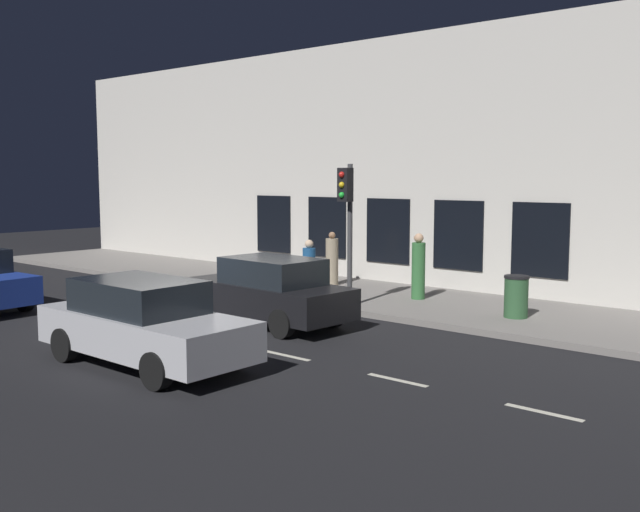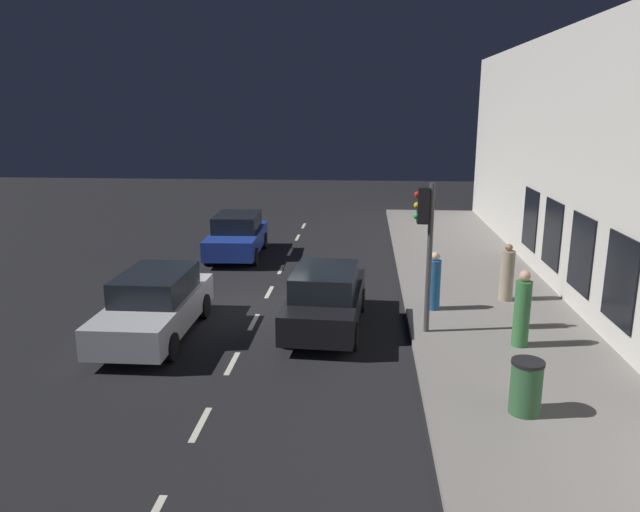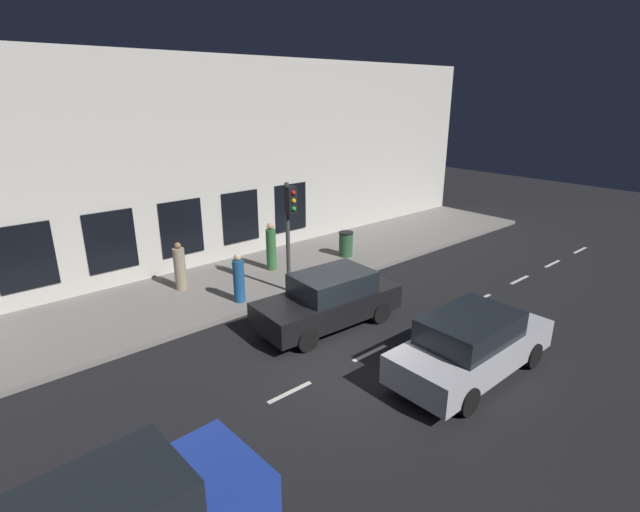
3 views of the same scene
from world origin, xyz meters
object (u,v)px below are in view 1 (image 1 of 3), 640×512
at_px(pedestrian_0, 309,271).
at_px(trash_bin, 516,296).
at_px(pedestrian_1, 332,261).
at_px(traffic_light, 347,207).
at_px(parked_car_2, 144,323).
at_px(pedestrian_2, 418,268).
at_px(parked_car_1, 269,291).

xyz_separation_m(pedestrian_0, trash_bin, (1.02, -5.59, -0.23)).
xyz_separation_m(pedestrian_1, trash_bin, (-1.11, -6.54, -0.24)).
distance_m(traffic_light, trash_bin, 4.64).
distance_m(pedestrian_0, trash_bin, 5.69).
xyz_separation_m(pedestrian_0, pedestrian_1, (2.13, 0.95, 0.01)).
bearing_deg(parked_car_2, pedestrian_0, -163.40).
relative_size(traffic_light, parked_car_2, 0.80).
distance_m(traffic_light, pedestrian_2, 2.85).
height_order(parked_car_1, pedestrian_1, pedestrian_1).
distance_m(parked_car_1, pedestrian_0, 3.09).
distance_m(pedestrian_1, pedestrian_2, 3.41).
relative_size(pedestrian_0, pedestrian_1, 0.97).
xyz_separation_m(parked_car_2, trash_bin, (7.94, -3.52, -0.14)).
height_order(parked_car_1, pedestrian_2, pedestrian_2).
relative_size(parked_car_2, pedestrian_2, 2.53).
bearing_deg(pedestrian_0, trash_bin, 16.11).
bearing_deg(pedestrian_1, traffic_light, 116.08).
distance_m(parked_car_2, pedestrian_2, 8.63).
distance_m(traffic_light, pedestrian_1, 4.11).
relative_size(traffic_light, pedestrian_0, 2.28).
xyz_separation_m(traffic_light, parked_car_1, (-2.36, 0.44, -1.89)).
distance_m(parked_car_1, trash_bin, 5.80).
relative_size(pedestrian_1, trash_bin, 1.63).
bearing_deg(traffic_light, parked_car_2, -176.61).
bearing_deg(trash_bin, pedestrian_0, 100.30).
xyz_separation_m(pedestrian_2, trash_bin, (-0.68, -3.16, -0.33)).
distance_m(traffic_light, pedestrian_0, 2.51).
relative_size(pedestrian_1, pedestrian_2, 0.91).
height_order(pedestrian_0, pedestrian_2, pedestrian_2).
bearing_deg(pedestrian_0, parked_car_1, -60.34).
relative_size(parked_car_2, pedestrian_1, 2.78).
height_order(traffic_light, pedestrian_0, traffic_light).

